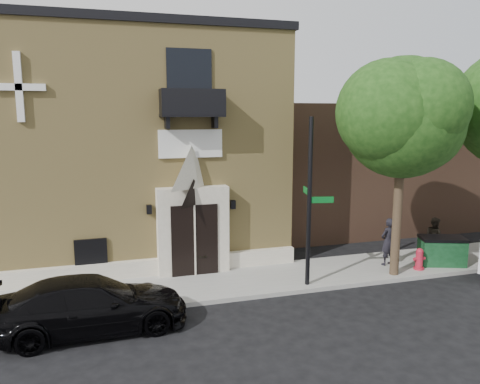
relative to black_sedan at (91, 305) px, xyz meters
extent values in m
plane|color=black|center=(4.57, 0.79, -0.76)|extent=(120.00, 120.00, 0.00)
cube|color=gray|center=(5.57, 2.29, -0.69)|extent=(42.00, 3.00, 0.15)
cube|color=tan|center=(1.57, 8.79, 3.74)|extent=(12.00, 10.00, 9.00)
cube|color=black|center=(1.57, 8.79, 8.39)|extent=(12.20, 10.20, 0.30)
cube|color=silver|center=(1.57, 3.67, -0.31)|extent=(12.00, 0.30, 0.60)
cube|color=silver|center=(3.57, 3.54, 0.99)|extent=(2.60, 0.55, 3.20)
pyramid|color=silver|center=(3.57, 3.54, 3.34)|extent=(2.60, 0.55, 1.50)
cube|color=black|center=(3.57, 3.25, 0.69)|extent=(1.70, 0.06, 2.60)
cube|color=silver|center=(3.57, 3.21, 0.69)|extent=(0.06, 0.04, 2.60)
cube|color=white|center=(3.57, 3.73, 4.14)|extent=(2.30, 0.10, 1.00)
cube|color=black|center=(3.57, 3.34, 5.14)|extent=(2.20, 0.90, 0.10)
cube|color=black|center=(3.57, 2.91, 5.59)|extent=(2.20, 0.06, 0.90)
cube|color=black|center=(2.52, 3.34, 5.59)|extent=(0.06, 0.90, 0.90)
cube|color=black|center=(4.62, 3.34, 5.59)|extent=(0.06, 0.90, 0.90)
cube|color=black|center=(3.57, 3.76, 6.34)|extent=(1.60, 0.08, 2.20)
cube|color=white|center=(-1.93, 3.71, 6.04)|extent=(0.22, 0.14, 2.20)
cube|color=white|center=(-1.93, 3.71, 6.04)|extent=(1.60, 0.14, 0.22)
cube|color=black|center=(-0.03, 3.74, 0.39)|extent=(1.10, 0.10, 1.00)
cube|color=#D45524|center=(-0.03, 3.77, 0.39)|extent=(0.85, 0.06, 0.75)
cube|color=black|center=(2.02, 3.67, 1.84)|extent=(0.18, 0.18, 0.32)
cube|color=black|center=(5.12, 3.67, 1.84)|extent=(0.18, 0.18, 0.32)
cube|color=brown|center=(16.57, 9.79, 2.44)|extent=(18.00, 8.00, 6.40)
cylinder|color=#38281C|center=(10.57, 1.24, 1.49)|extent=(0.32, 0.32, 4.20)
sphere|color=#173B10|center=(10.57, 1.24, 5.06)|extent=(4.20, 4.20, 4.20)
sphere|color=#173B10|center=(11.37, 1.54, 4.76)|extent=(3.36, 3.36, 3.36)
sphere|color=#173B10|center=(9.87, 1.04, 5.26)|extent=(3.57, 3.57, 3.57)
sphere|color=#173B10|center=(10.77, 0.54, 5.46)|extent=(3.15, 3.15, 3.15)
imported|color=black|center=(0.00, 0.00, 0.00)|extent=(5.36, 2.40, 1.53)
cylinder|color=black|center=(7.09, 1.21, 2.25)|extent=(0.15, 0.15, 5.73)
cube|color=#065C1D|center=(7.51, 1.13, 2.34)|extent=(0.80, 0.20, 0.21)
cube|color=#065C1D|center=(7.17, 1.63, 2.58)|extent=(0.20, 0.80, 0.21)
cylinder|color=#AE1A2F|center=(11.78, 1.42, -0.57)|extent=(0.38, 0.38, 0.08)
cylinder|color=#AE1A2F|center=(11.78, 1.42, -0.24)|extent=(0.27, 0.27, 0.57)
sphere|color=#AE1A2F|center=(11.78, 1.42, 0.08)|extent=(0.27, 0.27, 0.27)
cylinder|color=#AE1A2F|center=(11.78, 1.42, -0.20)|extent=(0.47, 0.13, 0.13)
cube|color=#0E3618|center=(13.01, 1.68, -0.12)|extent=(1.84, 1.40, 1.00)
cube|color=black|center=(13.01, 1.68, 0.43)|extent=(1.90, 1.46, 0.11)
imported|color=#375826|center=(3.78, 3.44, -0.27)|extent=(0.72, 0.65, 0.69)
imported|color=black|center=(10.94, 2.25, 0.31)|extent=(0.77, 0.60, 1.85)
imported|color=black|center=(13.36, 2.59, 0.21)|extent=(0.64, 0.81, 1.65)
camera|label=1|loc=(0.46, -12.86, 5.24)|focal=35.00mm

